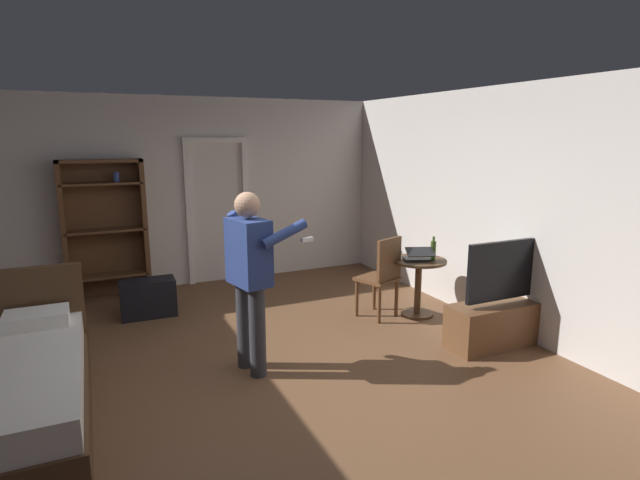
% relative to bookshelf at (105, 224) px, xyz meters
% --- Properties ---
extents(ground_plane, '(7.36, 7.36, 0.00)m').
position_rel_bookshelf_xyz_m(ground_plane, '(1.05, -3.19, -1.01)').
color(ground_plane, brown).
extents(wall_back, '(6.12, 0.12, 2.70)m').
position_rel_bookshelf_xyz_m(wall_back, '(1.05, 0.22, 0.34)').
color(wall_back, silver).
rests_on(wall_back, ground_plane).
extents(wall_right, '(0.12, 6.93, 2.70)m').
position_rel_bookshelf_xyz_m(wall_right, '(4.05, -3.19, 0.34)').
color(wall_right, silver).
rests_on(wall_right, ground_plane).
extents(doorway_frame, '(0.93, 0.08, 2.13)m').
position_rel_bookshelf_xyz_m(doorway_frame, '(1.55, 0.14, 0.21)').
color(doorway_frame, white).
rests_on(doorway_frame, ground_plane).
extents(bookshelf, '(1.05, 0.32, 1.85)m').
position_rel_bookshelf_xyz_m(bookshelf, '(0.00, 0.00, 0.00)').
color(bookshelf, brown).
rests_on(bookshelf, ground_plane).
extents(tv_flatscreen, '(1.27, 0.40, 1.12)m').
position_rel_bookshelf_xyz_m(tv_flatscreen, '(3.69, -3.44, -0.70)').
color(tv_flatscreen, brown).
rests_on(tv_flatscreen, ground_plane).
extents(side_table, '(0.66, 0.66, 0.70)m').
position_rel_bookshelf_xyz_m(side_table, '(3.37, -2.35, -0.54)').
color(side_table, '#4C331E').
rests_on(side_table, ground_plane).
extents(laptop, '(0.41, 0.42, 0.16)m').
position_rel_bookshelf_xyz_m(laptop, '(3.33, -2.39, -0.26)').
color(laptop, black).
rests_on(laptop, side_table).
extents(bottle_on_table, '(0.06, 0.06, 0.28)m').
position_rel_bookshelf_xyz_m(bottle_on_table, '(3.51, -2.43, -0.19)').
color(bottle_on_table, '#354C18').
rests_on(bottle_on_table, side_table).
extents(wooden_chair, '(0.54, 0.54, 0.99)m').
position_rel_bookshelf_xyz_m(wooden_chair, '(2.93, -2.24, -0.47)').
color(wooden_chair, brown).
rests_on(wooden_chair, ground_plane).
extents(person_blue_shirt, '(0.73, 0.61, 1.68)m').
position_rel_bookshelf_xyz_m(person_blue_shirt, '(1.10, -2.93, -0.04)').
color(person_blue_shirt, '#333338').
rests_on(person_blue_shirt, ground_plane).
extents(suitcase_dark, '(0.65, 0.34, 0.45)m').
position_rel_bookshelf_xyz_m(suitcase_dark, '(0.39, -1.01, -0.78)').
color(suitcase_dark, black).
rests_on(suitcase_dark, ground_plane).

